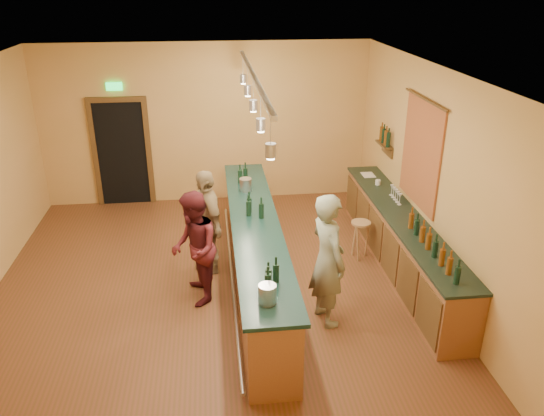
{
  "coord_description": "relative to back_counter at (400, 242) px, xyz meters",
  "views": [
    {
      "loc": [
        0.09,
        -6.95,
        4.32
      ],
      "look_at": [
        0.94,
        0.2,
        1.16
      ],
      "focal_mm": 35.0,
      "sensor_mm": 36.0,
      "label": 1
    }
  ],
  "objects": [
    {
      "name": "floor",
      "position": [
        -2.97,
        -0.18,
        -0.49
      ],
      "size": [
        7.0,
        7.0,
        0.0
      ],
      "primitive_type": "plane",
      "color": "brown",
      "rests_on": "ground"
    },
    {
      "name": "ceiling",
      "position": [
        -2.97,
        -0.18,
        2.71
      ],
      "size": [
        6.5,
        7.0,
        0.02
      ],
      "primitive_type": "cube",
      "color": "silver",
      "rests_on": "wall_back"
    },
    {
      "name": "wall_back",
      "position": [
        -2.97,
        3.32,
        1.11
      ],
      "size": [
        6.5,
        0.02,
        3.2
      ],
      "primitive_type": "cube",
      "color": "tan",
      "rests_on": "floor"
    },
    {
      "name": "wall_front",
      "position": [
        -2.97,
        -3.68,
        1.11
      ],
      "size": [
        6.5,
        0.02,
        3.2
      ],
      "primitive_type": "cube",
      "color": "tan",
      "rests_on": "floor"
    },
    {
      "name": "wall_right",
      "position": [
        0.28,
        -0.18,
        1.11
      ],
      "size": [
        0.02,
        7.0,
        3.2
      ],
      "primitive_type": "cube",
      "color": "tan",
      "rests_on": "floor"
    },
    {
      "name": "doorway",
      "position": [
        -4.67,
        3.3,
        0.64
      ],
      "size": [
        1.15,
        0.09,
        2.48
      ],
      "color": "black",
      "rests_on": "wall_back"
    },
    {
      "name": "tapestry",
      "position": [
        0.26,
        0.22,
        1.36
      ],
      "size": [
        0.03,
        1.4,
        1.6
      ],
      "primitive_type": "cube",
      "color": "maroon",
      "rests_on": "wall_right"
    },
    {
      "name": "bottle_shelf",
      "position": [
        0.2,
        1.72,
        1.18
      ],
      "size": [
        0.17,
        0.55,
        0.54
      ],
      "color": "#523A18",
      "rests_on": "wall_right"
    },
    {
      "name": "back_counter",
      "position": [
        0.0,
        0.0,
        0.0
      ],
      "size": [
        0.6,
        4.55,
        1.27
      ],
      "color": "brown",
      "rests_on": "floor"
    },
    {
      "name": "tasting_bar",
      "position": [
        -2.31,
        -0.18,
        0.12
      ],
      "size": [
        0.73,
        5.1,
        1.38
      ],
      "color": "brown",
      "rests_on": "floor"
    },
    {
      "name": "pendant_track",
      "position": [
        -2.31,
        -0.18,
        2.5
      ],
      "size": [
        0.11,
        4.6,
        0.5
      ],
      "color": "silver",
      "rests_on": "ceiling"
    },
    {
      "name": "bartender",
      "position": [
        -1.45,
        -1.21,
        0.44
      ],
      "size": [
        0.62,
        0.77,
        1.85
      ],
      "primitive_type": "imported",
      "rotation": [
        0.0,
        0.0,
        1.87
      ],
      "color": "gray",
      "rests_on": "floor"
    },
    {
      "name": "customer_a",
      "position": [
        -3.19,
        -0.51,
        0.34
      ],
      "size": [
        0.71,
        0.87,
        1.66
      ],
      "primitive_type": "imported",
      "rotation": [
        0.0,
        0.0,
        -1.47
      ],
      "color": "#59191E",
      "rests_on": "floor"
    },
    {
      "name": "customer_b",
      "position": [
        -3.01,
        0.33,
        0.36
      ],
      "size": [
        0.72,
        1.07,
        1.68
      ],
      "primitive_type": "imported",
      "rotation": [
        0.0,
        0.0,
        -1.22
      ],
      "color": "#997A51",
      "rests_on": "floor"
    },
    {
      "name": "bar_stool",
      "position": [
        -0.52,
        0.44,
        0.02
      ],
      "size": [
        0.32,
        0.32,
        0.65
      ],
      "rotation": [
        0.0,
        0.0,
        0.07
      ],
      "color": "#A08048",
      "rests_on": "floor"
    }
  ]
}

